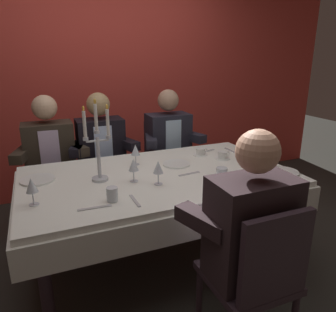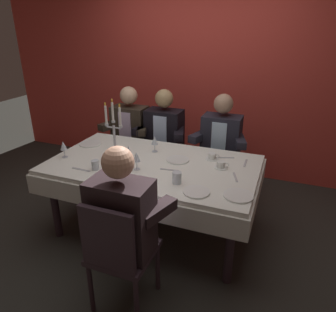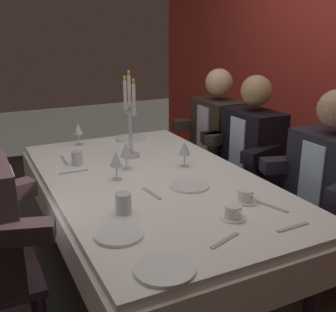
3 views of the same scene
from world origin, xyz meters
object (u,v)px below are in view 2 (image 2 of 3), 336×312
dining_table (153,174)px  coffee_cup_1 (212,157)px  candelabra (114,133)px  wine_glass_3 (129,151)px  coffee_cup_0 (221,165)px  wine_glass_1 (137,157)px  seated_diner_1 (164,132)px  seated_diner_0 (130,127)px  dinner_plate_0 (178,160)px  seated_diner_2 (121,217)px  wine_glass_0 (155,141)px  seated_diner_3 (221,139)px  wine_glass_2 (63,146)px  water_tumbler_0 (95,165)px  water_tumbler_1 (177,178)px  dinner_plate_3 (90,144)px  dinner_plate_2 (238,196)px  dinner_plate_1 (196,192)px

dining_table → coffee_cup_1: bearing=29.3°
dining_table → candelabra: (-0.41, 0.04, 0.34)m
wine_glass_3 → coffee_cup_0: (0.82, 0.19, -0.09)m
wine_glass_1 → seated_diner_1: 1.09m
seated_diner_0 → wine_glass_3: bearing=-63.1°
wine_glass_1 → seated_diner_0: size_ratio=0.13×
dinner_plate_0 → wine_glass_3: size_ratio=1.30×
dining_table → seated_diner_0: size_ratio=1.56×
coffee_cup_0 → seated_diner_2: seated_diner_2 is taller
wine_glass_3 → seated_diner_1: (-0.03, 0.96, -0.12)m
wine_glass_0 → seated_diner_3: bearing=49.7°
wine_glass_2 → water_tumbler_0: (0.43, -0.12, -0.07)m
water_tumbler_1 → candelabra: bearing=156.1°
wine_glass_3 → water_tumbler_0: 0.33m
dinner_plate_3 → wine_glass_2: wine_glass_2 is taller
dinner_plate_2 → seated_diner_0: size_ratio=0.18×
wine_glass_1 → seated_diner_2: bearing=-71.9°
dinner_plate_2 → wine_glass_2: wine_glass_2 is taller
dinner_plate_2 → wine_glass_0: size_ratio=1.37×
seated_diner_2 → seated_diner_3: same height
dinner_plate_3 → wine_glass_3: size_ratio=1.40×
seated_diner_2 → dinner_plate_0: bearing=87.6°
wine_glass_3 → seated_diner_0: (-0.49, 0.96, -0.12)m
dinner_plate_0 → wine_glass_0: wine_glass_0 is taller
coffee_cup_0 → dining_table: bearing=-169.1°
wine_glass_0 → seated_diner_1: (-0.15, 0.63, -0.12)m
wine_glass_3 → seated_diner_3: bearing=55.9°
wine_glass_0 → seated_diner_0: 0.88m
coffee_cup_1 → seated_diner_3: seated_diner_3 is taller
dinner_plate_0 → seated_diner_1: size_ratio=0.17×
water_tumbler_1 → water_tumbler_0: bearing=-178.6°
dining_table → seated_diner_0: (-0.69, 0.89, 0.11)m
dinner_plate_2 → seated_diner_1: seated_diner_1 is taller
wine_glass_2 → seated_diner_1: seated_diner_1 is taller
dinner_plate_1 → dinner_plate_2: (0.31, 0.06, 0.00)m
dinner_plate_3 → water_tumbler_1: (1.15, -0.49, 0.04)m
dinner_plate_0 → coffee_cup_0: (0.41, -0.01, 0.02)m
dinner_plate_1 → coffee_cup_1: size_ratio=1.57×
dinner_plate_2 → coffee_cup_1: (-0.35, 0.61, 0.02)m
dinner_plate_2 → seated_diner_2: 0.88m
seated_diner_2 → wine_glass_2: bearing=145.2°
dining_table → dinner_plate_2: 0.92m
candelabra → coffee_cup_0: 1.05m
seated_diner_1 → coffee_cup_0: bearing=-42.0°
wine_glass_1 → dinner_plate_3: bearing=153.0°
water_tumbler_1 → seated_diner_1: 1.32m
seated_diner_1 → wine_glass_3: bearing=-88.0°
dinner_plate_1 → wine_glass_2: wine_glass_2 is taller
candelabra → seated_diner_0: (-0.28, 0.85, -0.23)m
wine_glass_0 → water_tumbler_1: bearing=-51.8°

